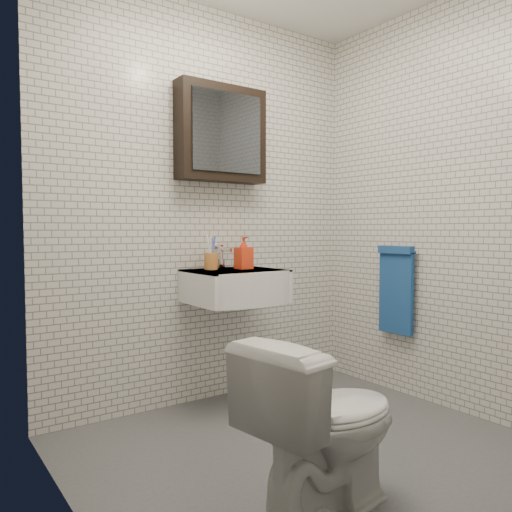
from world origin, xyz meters
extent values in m
cube|color=#494B50|center=(0.00, 0.00, 0.01)|extent=(2.20, 2.00, 0.01)
cube|color=silver|center=(0.00, 1.00, 1.25)|extent=(2.20, 0.02, 2.50)
cube|color=silver|center=(-1.10, 0.00, 1.25)|extent=(0.02, 2.00, 2.50)
cube|color=silver|center=(1.10, 0.00, 1.25)|extent=(0.02, 2.00, 2.50)
cube|color=white|center=(0.05, 0.78, 0.75)|extent=(0.55, 0.45, 0.20)
cylinder|color=silver|center=(0.05, 0.80, 0.84)|extent=(0.31, 0.31, 0.02)
cylinder|color=silver|center=(0.05, 0.80, 0.85)|extent=(0.04, 0.04, 0.01)
cube|color=white|center=(0.05, 0.78, 0.84)|extent=(0.55, 0.45, 0.01)
cylinder|color=silver|center=(0.05, 0.94, 0.88)|extent=(0.06, 0.06, 0.06)
cylinder|color=silver|center=(0.05, 0.94, 0.94)|extent=(0.03, 0.03, 0.08)
cylinder|color=silver|center=(0.05, 0.88, 0.97)|extent=(0.02, 0.12, 0.02)
cube|color=silver|center=(0.05, 0.97, 0.99)|extent=(0.02, 0.09, 0.01)
cube|color=black|center=(0.05, 0.93, 1.70)|extent=(0.60, 0.14, 0.60)
cube|color=#3F444C|center=(0.05, 0.85, 1.70)|extent=(0.49, 0.01, 0.49)
cylinder|color=silver|center=(1.06, 0.35, 0.95)|extent=(0.02, 0.30, 0.02)
cylinder|color=silver|center=(1.08, 0.48, 0.95)|extent=(0.04, 0.02, 0.02)
cylinder|color=silver|center=(1.08, 0.22, 0.95)|extent=(0.04, 0.02, 0.02)
cube|color=#205D94|center=(1.05, 0.35, 0.68)|extent=(0.03, 0.26, 0.54)
cube|color=#205D94|center=(1.04, 0.35, 0.96)|extent=(0.05, 0.26, 0.05)
cylinder|color=orange|center=(-0.06, 0.88, 0.90)|extent=(0.09, 0.09, 0.10)
cylinder|color=white|center=(-0.07, 0.87, 0.97)|extent=(0.02, 0.03, 0.20)
cylinder|color=#445DDB|center=(-0.05, 0.87, 0.96)|extent=(0.02, 0.02, 0.18)
cylinder|color=white|center=(-0.06, 0.89, 0.97)|extent=(0.02, 0.04, 0.21)
cylinder|color=#445DDB|center=(-0.04, 0.89, 0.96)|extent=(0.03, 0.04, 0.19)
imported|color=orange|center=(0.13, 0.80, 0.95)|extent=(0.09, 0.10, 0.20)
imported|color=silver|center=(-0.30, -0.41, 0.35)|extent=(0.74, 0.49, 0.70)
camera|label=1|loc=(-1.61, -1.79, 1.10)|focal=35.00mm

